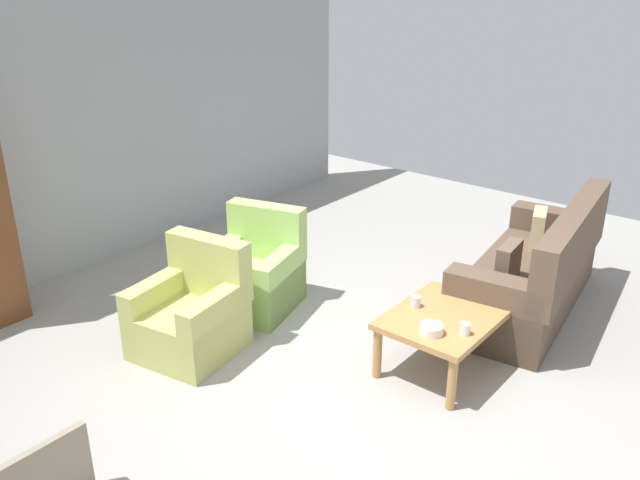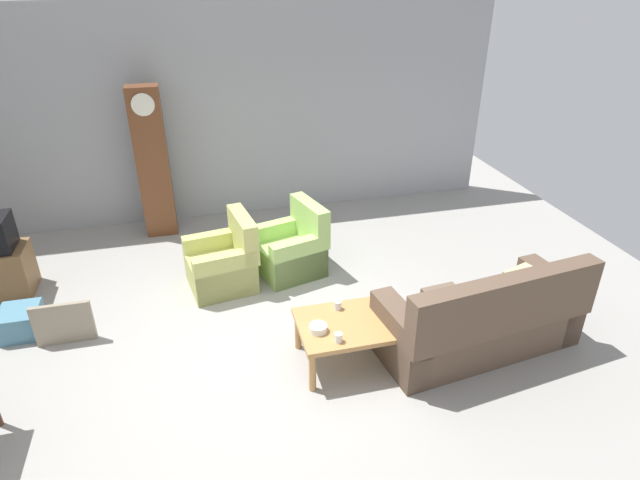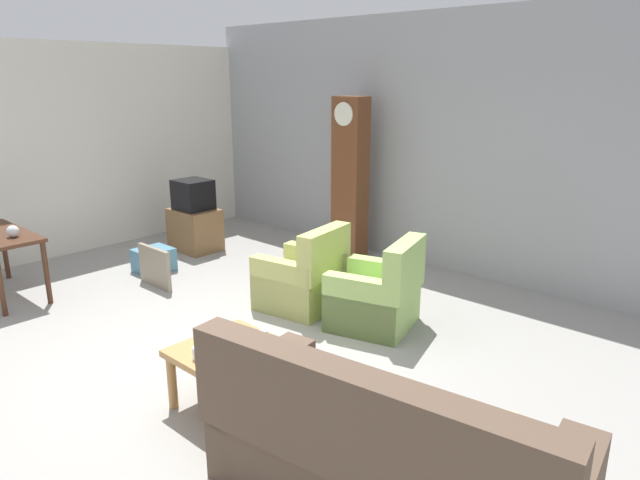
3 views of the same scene
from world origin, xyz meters
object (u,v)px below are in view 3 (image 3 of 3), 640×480
at_px(armchair_olive_far, 377,298).
at_px(storage_box_blue, 154,260).
at_px(coffee_table_wood, 241,362).
at_px(tv_crt, 193,195).
at_px(grandfather_clock, 350,179).
at_px(bowl_white_stacked, 208,339).
at_px(framed_picture_leaning, 155,267).
at_px(cup_blue_rimmed, 263,336).
at_px(tv_stand_cabinet, 195,229).
at_px(armchair_olive_near, 304,281).
at_px(cup_white_porcelain, 198,353).
at_px(glass_dome_cloche, 13,231).
at_px(couch_floral, 383,462).

xyz_separation_m(armchair_olive_far, storage_box_blue, (-3.14, -0.59, -0.16)).
relative_size(coffee_table_wood, storage_box_blue, 2.19).
xyz_separation_m(armchair_olive_far, tv_crt, (-3.53, 0.35, 0.51)).
height_order(coffee_table_wood, tv_crt, tv_crt).
height_order(grandfather_clock, bowl_white_stacked, grandfather_clock).
distance_m(storage_box_blue, bowl_white_stacked, 3.33).
relative_size(framed_picture_leaning, cup_blue_rimmed, 6.63).
xyz_separation_m(tv_stand_cabinet, cup_blue_rimmed, (3.68, -2.00, 0.22)).
height_order(coffee_table_wood, tv_stand_cabinet, tv_stand_cabinet).
height_order(armchair_olive_near, framed_picture_leaning, armchair_olive_near).
relative_size(cup_white_porcelain, cup_blue_rimmed, 1.00).
distance_m(grandfather_clock, bowl_white_stacked, 3.90).
distance_m(storage_box_blue, cup_white_porcelain, 3.54).
distance_m(tv_crt, bowl_white_stacked, 4.12).
distance_m(coffee_table_wood, glass_dome_cloche, 3.52).
xyz_separation_m(grandfather_clock, framed_picture_leaning, (-0.97, -2.46, -0.85)).
xyz_separation_m(armchair_olive_far, cup_blue_rimmed, (0.15, -1.65, 0.22)).
bearing_deg(bowl_white_stacked, armchair_olive_near, 112.48).
height_order(armchair_olive_near, glass_dome_cloche, armchair_olive_near).
distance_m(tv_stand_cabinet, cup_blue_rimmed, 4.20).
relative_size(couch_floral, tv_crt, 4.58).
xyz_separation_m(coffee_table_wood, storage_box_blue, (-3.31, 1.31, -0.26)).
bearing_deg(tv_stand_cabinet, storage_box_blue, -67.29).
height_order(armchair_olive_far, storage_box_blue, armchair_olive_far).
relative_size(cup_white_porcelain, bowl_white_stacked, 0.52).
bearing_deg(storage_box_blue, tv_crt, 112.71).
bearing_deg(armchair_olive_far, tv_stand_cabinet, 174.34).
xyz_separation_m(storage_box_blue, cup_blue_rimmed, (3.29, -1.06, 0.37)).
distance_m(cup_white_porcelain, cup_blue_rimmed, 0.53).
distance_m(armchair_olive_near, bowl_white_stacked, 1.98).
xyz_separation_m(armchair_olive_far, framed_picture_leaning, (-2.64, -0.87, -0.06)).
xyz_separation_m(couch_floral, framed_picture_leaning, (-4.22, 1.17, -0.11)).
bearing_deg(framed_picture_leaning, glass_dome_cloche, -118.07).
bearing_deg(framed_picture_leaning, armchair_olive_far, 18.31).
xyz_separation_m(couch_floral, glass_dome_cloche, (-4.90, -0.10, 0.46)).
xyz_separation_m(coffee_table_wood, framed_picture_leaning, (-2.81, 1.02, -0.17)).
distance_m(armchair_olive_near, cup_white_porcelain, 2.22).
bearing_deg(tv_stand_cabinet, armchair_olive_far, -5.66).
bearing_deg(grandfather_clock, storage_box_blue, -124.12).
height_order(couch_floral, framed_picture_leaning, couch_floral).
relative_size(tv_stand_cabinet, storage_box_blue, 1.55).
height_order(framed_picture_leaning, storage_box_blue, framed_picture_leaning).
bearing_deg(tv_crt, armchair_olive_near, -10.50).
xyz_separation_m(armchair_olive_near, bowl_white_stacked, (0.75, -1.82, 0.21)).
relative_size(glass_dome_cloche, cup_blue_rimmed, 1.44).
relative_size(storage_box_blue, cup_white_porcelain, 4.85).
xyz_separation_m(coffee_table_wood, tv_crt, (-3.70, 2.25, 0.40)).
bearing_deg(couch_floral, cup_white_porcelain, -175.98).
height_order(grandfather_clock, glass_dome_cloche, grandfather_clock).
distance_m(grandfather_clock, glass_dome_cloche, 4.08).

